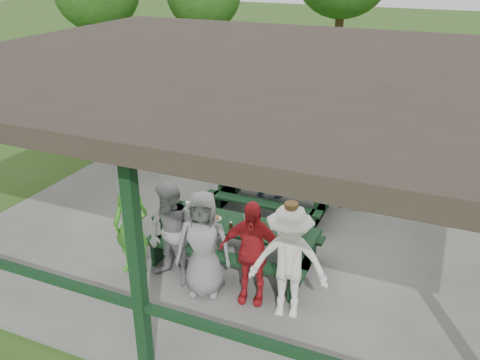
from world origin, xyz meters
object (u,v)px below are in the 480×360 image
at_px(contestant_grey_left, 172,235).
at_px(spectator_lblue, 271,159).
at_px(picnic_table_near, 235,237).
at_px(spectator_grey, 348,171).
at_px(contestant_green, 132,225).
at_px(spectator_blue, 217,138).
at_px(farm_trailer, 230,97).
at_px(contestant_red, 251,252).
at_px(contestant_white_fedora, 289,262).
at_px(picnic_table_far, 272,190).
at_px(contestant_grey_mid, 203,244).

xyz_separation_m(contestant_grey_left, spectator_lblue, (0.31, 3.60, -0.03)).
xyz_separation_m(picnic_table_near, spectator_grey, (1.25, 2.88, 0.29)).
relative_size(picnic_table_near, contestant_green, 1.59).
xyz_separation_m(picnic_table_near, contestant_green, (-1.40, -0.92, 0.39)).
relative_size(spectator_blue, spectator_grey, 1.14).
xyz_separation_m(spectator_lblue, farm_trailer, (-3.40, 5.33, -0.33)).
relative_size(contestant_red, contestant_white_fedora, 0.92).
relative_size(picnic_table_far, contestant_red, 1.43).
height_order(picnic_table_near, spectator_grey, spectator_grey).
height_order(spectator_lblue, spectator_blue, spectator_blue).
height_order(picnic_table_far, contestant_grey_left, contestant_grey_left).
height_order(spectator_lblue, farm_trailer, spectator_lblue).
bearing_deg(contestant_grey_left, contestant_grey_mid, 7.82).
xyz_separation_m(contestant_green, contestant_grey_left, (0.73, 0.02, -0.01)).
distance_m(contestant_grey_mid, spectator_blue, 4.71).
relative_size(contestant_green, spectator_grey, 1.13).
bearing_deg(picnic_table_near, spectator_grey, 66.61).
height_order(picnic_table_near, contestant_grey_left, contestant_grey_left).
bearing_deg(picnic_table_near, spectator_lblue, 97.65).
xyz_separation_m(spectator_blue, spectator_grey, (3.22, -0.50, -0.11)).
distance_m(contestant_white_fedora, spectator_grey, 3.83).
bearing_deg(contestant_red, spectator_blue, 112.89).
bearing_deg(spectator_blue, contestant_green, 120.84).
bearing_deg(picnic_table_far, spectator_lblue, 111.89).
bearing_deg(contestant_white_fedora, spectator_grey, 80.39).
height_order(picnic_table_far, farm_trailer, farm_trailer).
distance_m(spectator_grey, farm_trailer, 7.19).
height_order(contestant_grey_mid, spectator_lblue, contestant_grey_mid).
distance_m(picnic_table_far, contestant_green, 3.23).
relative_size(spectator_blue, farm_trailer, 0.50).
bearing_deg(picnic_table_near, contestant_white_fedora, -37.07).
bearing_deg(contestant_white_fedora, contestant_red, 160.14).
bearing_deg(contestant_grey_mid, picnic_table_far, 72.29).
height_order(spectator_grey, farm_trailer, spectator_grey).
bearing_deg(contestant_green, contestant_grey_left, -1.92).
height_order(spectator_blue, spectator_grey, spectator_blue).
bearing_deg(contestant_white_fedora, spectator_lblue, 104.16).
bearing_deg(spectator_grey, contestant_grey_left, 62.34).
relative_size(picnic_table_far, spectator_grey, 1.54).
height_order(picnic_table_far, spectator_lblue, spectator_lblue).
xyz_separation_m(picnic_table_near, contestant_grey_left, (-0.67, -0.90, 0.38)).
distance_m(contestant_grey_left, spectator_blue, 4.46).
relative_size(contestant_grey_left, spectator_grey, 1.12).
bearing_deg(contestant_white_fedora, contestant_grey_left, 168.91).
height_order(contestant_grey_mid, contestant_white_fedora, contestant_white_fedora).
distance_m(contestant_white_fedora, farm_trailer, 10.29).
distance_m(contestant_red, spectator_blue, 4.95).
bearing_deg(picnic_table_far, contestant_green, -114.40).
bearing_deg(contestant_green, spectator_lblue, 70.61).
height_order(contestant_white_fedora, spectator_blue, contestant_white_fedora).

